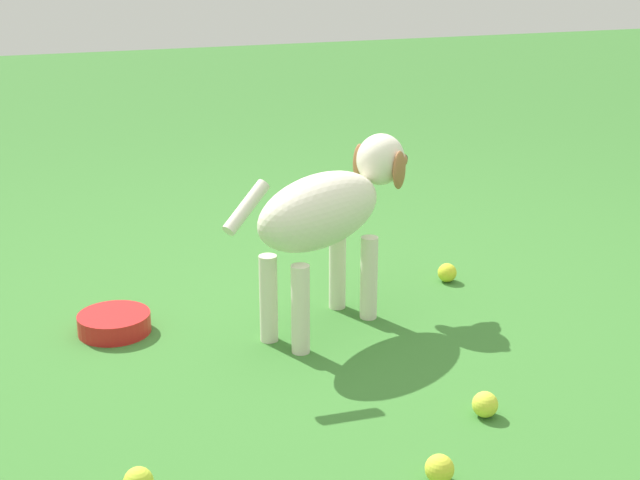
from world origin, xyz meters
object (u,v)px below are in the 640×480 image
Objects in this scene: dog at (330,210)px; tennis_ball_4 at (447,273)px; water_bowl at (114,323)px; tennis_ball_3 at (485,404)px; tennis_ball_1 at (439,469)px; tennis_ball_0 at (313,231)px.

dog is 0.64m from tennis_ball_4.
dog is 3.34× the size of water_bowl.
tennis_ball_4 reaches higher than water_bowl.
tennis_ball_3 is 1.00× the size of tennis_ball_4.
water_bowl is (-1.05, -0.57, -0.00)m from tennis_ball_1.
dog reaches higher than tennis_ball_3.
tennis_ball_0 is at bearing -154.66° from tennis_ball_4.
tennis_ball_1 is 0.32m from tennis_ball_3.
tennis_ball_3 is at bearing -106.10° from dog.
tennis_ball_4 is at bearing 25.34° from tennis_ball_0.
dog is 0.76m from tennis_ball_3.
tennis_ball_0 is 0.66m from tennis_ball_4.
water_bowl is at bearing -54.09° from tennis_ball_0.
tennis_ball_1 is at bearing -10.03° from tennis_ball_0.
tennis_ball_3 reaches higher than water_bowl.
tennis_ball_3 is 0.30× the size of water_bowl.
tennis_ball_3 is (-0.22, 0.24, 0.00)m from tennis_ball_1.
tennis_ball_1 is (0.88, -0.07, -0.34)m from dog.
tennis_ball_0 is at bearing 177.77° from tennis_ball_3.
dog reaches higher than tennis_ball_4.
tennis_ball_1 is at bearing -124.89° from dog.
dog is 11.13× the size of tennis_ball_3.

